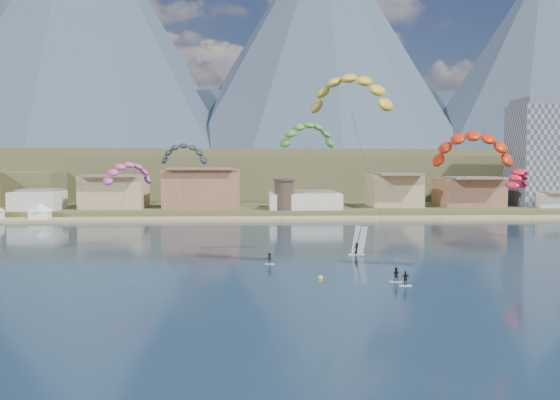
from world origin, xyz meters
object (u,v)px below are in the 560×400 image
object	(u,v)px
kitesurfer_yellow	(351,88)
windsurfer	(358,246)
kitesurfer_orange	(472,143)
buoy	(320,278)
apartment_tower	(547,153)
watchtower	(284,194)
kitesurfer_green	(307,132)

from	to	relation	value
kitesurfer_yellow	windsurfer	distance (m)	27.82
kitesurfer_orange	buoy	xyz separation A→B (m)	(-21.58, -4.50, -17.78)
apartment_tower	windsurfer	world-z (taller)	apartment_tower
watchtower	kitesurfer_green	bearing A→B (deg)	-89.95
buoy	windsurfer	bearing A→B (deg)	67.33
watchtower	buoy	world-z (taller)	watchtower
apartment_tower	watchtower	size ratio (longest dim) A/B	3.72
kitesurfer_yellow	buoy	bearing A→B (deg)	-125.85
kitesurfer_yellow	kitesurfer_green	distance (m)	15.36
kitesurfer_green	buoy	distance (m)	28.51
buoy	apartment_tower	bearing A→B (deg)	51.96
apartment_tower	watchtower	xyz separation A→B (m)	(-80.00, -14.00, -11.45)
apartment_tower	buoy	bearing A→B (deg)	-128.04
kitesurfer_green	watchtower	bearing A→B (deg)	90.05
kitesurfer_yellow	buoy	distance (m)	26.95
windsurfer	buoy	size ratio (longest dim) A/B	7.14
kitesurfer_green	windsurfer	world-z (taller)	kitesurfer_green
kitesurfer_yellow	kitesurfer_green	size ratio (longest dim) A/B	1.25
apartment_tower	kitesurfer_green	xyz separation A→B (m)	(-79.94, -81.89, 2.30)
kitesurfer_orange	kitesurfer_green	distance (m)	26.82
windsurfer	kitesurfer_yellow	bearing A→B (deg)	-104.58
kitesurfer_green	kitesurfer_yellow	bearing A→B (deg)	-69.76
watchtower	buoy	size ratio (longest dim) A/B	12.91
apartment_tower	kitesurfer_yellow	size ratio (longest dim) A/B	1.11
apartment_tower	buoy	world-z (taller)	apartment_tower
kitesurfer_orange	buoy	distance (m)	28.32
kitesurfer_yellow	kitesurfer_green	world-z (taller)	kitesurfer_yellow
apartment_tower	kitesurfer_yellow	xyz separation A→B (m)	(-74.99, -95.31, 7.87)
windsurfer	buoy	bearing A→B (deg)	-112.67
apartment_tower	kitesurfer_green	bearing A→B (deg)	-134.31
kitesurfer_orange	buoy	bearing A→B (deg)	-168.22
apartment_tower	kitesurfer_green	distance (m)	114.46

